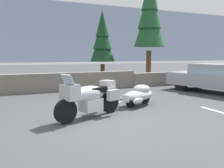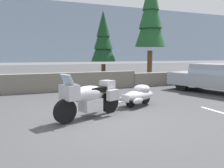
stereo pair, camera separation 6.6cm
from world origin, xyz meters
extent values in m
plane|color=#424244|center=(0.00, 0.00, 0.00)|extent=(80.00, 80.00, 0.00)
cube|color=slate|center=(0.00, 5.90, 0.47)|extent=(8.00, 0.54, 0.93)
cube|color=slate|center=(8.00, 5.83, 0.39)|extent=(8.00, 0.52, 0.79)
cube|color=#8C9EB7|center=(0.00, 95.87, 8.00)|extent=(240.00, 80.00, 16.00)
cylinder|color=black|center=(-0.95, 0.19, 0.33)|extent=(0.66, 0.38, 0.66)
cylinder|color=black|center=(0.58, 0.81, 0.33)|extent=(0.66, 0.38, 0.66)
cube|color=silver|center=(-0.14, 0.52, 0.38)|extent=(0.72, 0.63, 0.36)
ellipsoid|color=#B2B2B7|center=(-0.23, 0.48, 0.71)|extent=(1.28, 0.86, 0.48)
cube|color=#B2B2B7|center=(-0.81, 0.24, 0.83)|extent=(0.53, 0.62, 0.40)
cube|color=#9EB7C6|center=(-0.86, 0.23, 1.16)|extent=(0.34, 0.48, 0.34)
cube|color=black|center=(0.05, 0.59, 0.81)|extent=(0.65, 0.54, 0.16)
cube|color=#B2B2B7|center=(0.49, 0.77, 0.91)|extent=(0.45, 0.49, 0.28)
cube|color=#B2B2B7|center=(0.55, 0.48, 0.63)|extent=(0.43, 0.30, 0.32)
cube|color=#B2B2B7|center=(0.33, 1.03, 0.63)|extent=(0.43, 0.30, 0.32)
cylinder|color=silver|center=(-0.76, 0.26, 1.06)|extent=(0.30, 0.66, 0.04)
cylinder|color=silver|center=(-0.90, 0.21, 0.58)|extent=(0.26, 0.16, 0.54)
cylinder|color=black|center=(1.54, 1.20, 0.22)|extent=(0.45, 0.26, 0.44)
cylinder|color=black|center=(2.30, 1.51, 0.22)|extent=(0.45, 0.26, 0.44)
ellipsoid|color=#B2B2B7|center=(1.92, 1.35, 0.38)|extent=(1.65, 1.20, 0.40)
ellipsoid|color=#B2B2B7|center=(2.09, 1.42, 0.60)|extent=(0.88, 0.79, 0.32)
cube|color=silver|center=(1.26, 1.09, 0.36)|extent=(0.18, 0.32, 0.24)
ellipsoid|color=#B2B2B7|center=(1.66, 0.90, 0.28)|extent=(0.53, 0.33, 0.20)
ellipsoid|color=#B2B2B7|center=(1.42, 1.50, 0.28)|extent=(0.53, 0.33, 0.20)
cylinder|color=silver|center=(0.90, 0.94, 0.27)|extent=(0.67, 0.31, 0.05)
cylinder|color=black|center=(5.69, 3.59, 0.34)|extent=(0.39, 0.71, 0.68)
cylinder|color=black|center=(7.18, 4.00, 0.34)|extent=(0.39, 0.71, 0.68)
cube|color=#999EA8|center=(6.80, 2.45, 0.61)|extent=(2.95, 4.82, 0.64)
cube|color=#999EA8|center=(6.86, 2.23, 1.17)|extent=(2.20, 2.81, 0.48)
cube|color=#9EB7C6|center=(6.86, 2.23, 1.05)|extent=(2.25, 2.87, 0.24)
cylinder|color=brown|center=(6.46, 8.05, 1.08)|extent=(0.35, 0.35, 2.16)
cone|color=#1E5128|center=(6.46, 8.05, 4.14)|extent=(2.10, 2.10, 3.41)
cone|color=#1E5128|center=(6.46, 8.05, 5.17)|extent=(1.63, 1.63, 2.98)
cylinder|color=brown|center=(2.65, 7.13, 0.65)|extent=(0.26, 0.26, 1.29)
cone|color=#143D1E|center=(2.65, 7.13, 2.48)|extent=(1.48, 1.48, 2.04)
cone|color=#143D1E|center=(2.65, 7.13, 3.10)|extent=(1.15, 1.15, 1.79)
cone|color=#143D1E|center=(2.65, 7.13, 3.71)|extent=(0.82, 0.82, 1.53)
camera|label=1|loc=(-2.04, -5.70, 1.82)|focal=35.93mm
camera|label=2|loc=(-1.98, -5.73, 1.82)|focal=35.93mm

